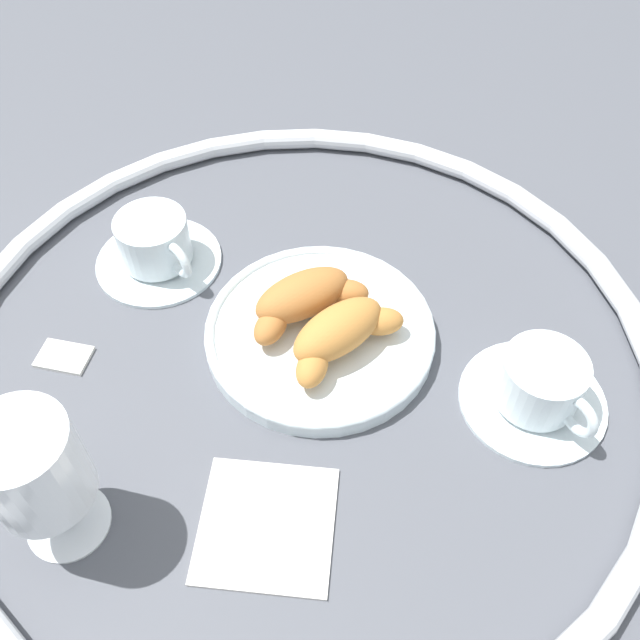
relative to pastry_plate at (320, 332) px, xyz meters
The scene contains 10 objects.
ground_plane 0.03m from the pastry_plate, 28.52° to the left, with size 2.20×2.20×0.00m, color #4C4F56.
table_chrome_rim 0.03m from the pastry_plate, 28.52° to the left, with size 0.70×0.70×0.02m, color silver.
pastry_plate is the anchor object (origin of this frame).
croissant_large 0.04m from the pastry_plate, 70.96° to the right, with size 0.13×0.08×0.04m.
croissant_small 0.04m from the pastry_plate, 108.15° to the left, with size 0.13×0.09×0.04m.
coffee_cup_near 0.21m from the pastry_plate, 139.06° to the left, with size 0.14×0.14×0.06m.
coffee_cup_far 0.20m from the pastry_plate, 51.12° to the right, with size 0.14×0.14×0.06m.
juice_glass_left 0.29m from the pastry_plate, 22.84° to the left, with size 0.08×0.08×0.14m.
sugar_packet 0.25m from the pastry_plate, 14.75° to the right, with size 0.05×0.03×0.01m, color white.
folded_napkin 0.20m from the pastry_plate, 57.14° to the left, with size 0.11×0.11×0.01m, color silver.
Camera 1 is at (0.12, 0.38, 0.55)m, focal length 38.75 mm.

